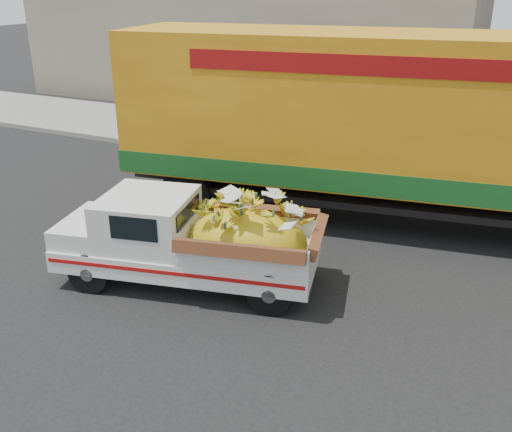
% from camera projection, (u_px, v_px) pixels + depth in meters
% --- Properties ---
extents(ground, '(100.00, 100.00, 0.00)m').
position_uv_depth(ground, '(300.00, 286.00, 9.49)').
color(ground, black).
rests_on(ground, ground).
extents(curb, '(60.00, 0.25, 0.15)m').
position_uv_depth(curb, '(387.00, 179.00, 14.30)').
color(curb, gray).
rests_on(curb, ground).
extents(sidewalk, '(60.00, 4.00, 0.14)m').
position_uv_depth(sidewalk, '(406.00, 157.00, 16.05)').
color(sidewalk, gray).
rests_on(sidewalk, ground).
extents(building_left, '(18.00, 6.00, 5.00)m').
position_uv_depth(building_left, '(247.00, 37.00, 23.24)').
color(building_left, gray).
rests_on(building_left, ground).
extents(pickup_truck, '(4.48, 2.47, 1.49)m').
position_uv_depth(pickup_truck, '(206.00, 240.00, 9.24)').
color(pickup_truck, black).
rests_on(pickup_truck, ground).
extents(semi_trailer, '(12.07, 4.34, 3.80)m').
position_uv_depth(semi_trailer, '(419.00, 124.00, 11.06)').
color(semi_trailer, black).
rests_on(semi_trailer, ground).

